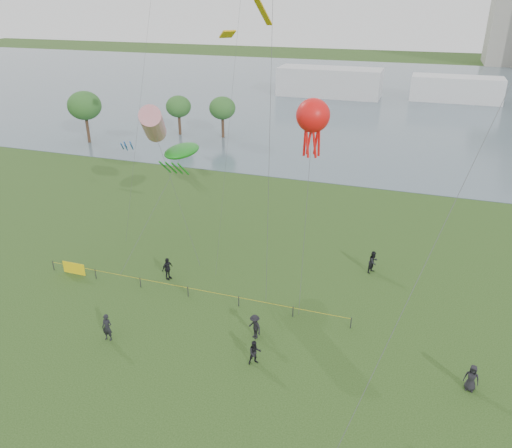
% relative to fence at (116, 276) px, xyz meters
% --- Properties ---
extents(lake, '(400.00, 120.00, 0.08)m').
position_rel_fence_xyz_m(lake, '(12.32, 87.34, -0.53)').
color(lake, slate).
rests_on(lake, ground_plane).
extents(pavilion_left, '(22.00, 8.00, 6.00)m').
position_rel_fence_xyz_m(pavilion_left, '(0.32, 82.34, 2.45)').
color(pavilion_left, silver).
rests_on(pavilion_left, ground_plane).
extents(pavilion_right, '(18.00, 7.00, 5.00)m').
position_rel_fence_xyz_m(pavilion_right, '(26.32, 85.34, 1.95)').
color(pavilion_right, silver).
rests_on(pavilion_right, ground_plane).
extents(trees, '(22.45, 13.62, 7.62)m').
position_rel_fence_xyz_m(trees, '(-18.86, 38.08, 4.45)').
color(trees, '#3A271A').
rests_on(trees, ground_plane).
extents(fence, '(24.07, 0.07, 1.05)m').
position_rel_fence_xyz_m(fence, '(0.00, 0.00, 0.00)').
color(fence, black).
rests_on(fence, ground_plane).
extents(spectator_a, '(0.99, 0.94, 1.62)m').
position_rel_fence_xyz_m(spectator_a, '(13.17, -5.38, 0.25)').
color(spectator_a, black).
rests_on(spectator_a, ground_plane).
extents(spectator_b, '(1.29, 1.16, 1.73)m').
position_rel_fence_xyz_m(spectator_b, '(12.37, -3.03, 0.31)').
color(spectator_b, black).
rests_on(spectator_b, ground_plane).
extents(spectator_c, '(0.74, 1.15, 1.82)m').
position_rel_fence_xyz_m(spectator_c, '(3.52, 1.80, 0.36)').
color(spectator_c, black).
rests_on(spectator_c, ground_plane).
extents(spectator_d, '(0.90, 0.67, 1.67)m').
position_rel_fence_xyz_m(spectator_d, '(25.39, -3.55, 0.28)').
color(spectator_d, black).
rests_on(spectator_d, ground_plane).
extents(spectator_f, '(0.71, 0.49, 1.88)m').
position_rel_fence_xyz_m(spectator_f, '(3.45, -6.25, 0.38)').
color(spectator_f, black).
rests_on(spectator_f, ground_plane).
extents(spectator_g, '(1.06, 1.13, 1.86)m').
position_rel_fence_xyz_m(spectator_g, '(18.60, 8.01, 0.37)').
color(spectator_g, black).
rests_on(spectator_g, ground_plane).
extents(kite_windsock, '(6.85, 5.07, 12.87)m').
position_rel_fence_xyz_m(kite_windsock, '(0.57, 6.50, 10.41)').
color(kite_windsock, '#3F3F42').
extents(kite_creature, '(3.87, 9.06, 9.01)m').
position_rel_fence_xyz_m(kite_creature, '(2.25, 7.88, 8.00)').
color(kite_creature, '#3F3F42').
extents(kite_octopus, '(2.36, 6.57, 13.95)m').
position_rel_fence_xyz_m(kite_octopus, '(13.62, 5.75, 12.15)').
color(kite_octopus, '#3F3F42').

